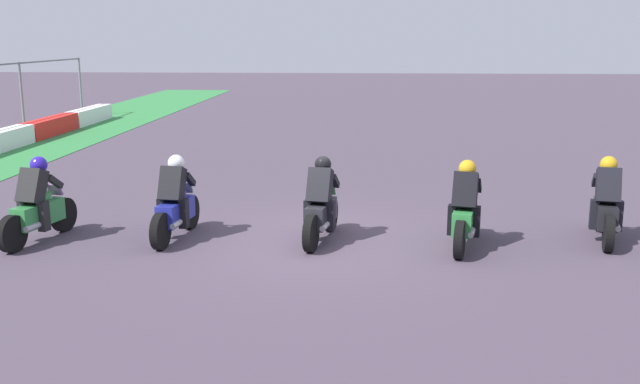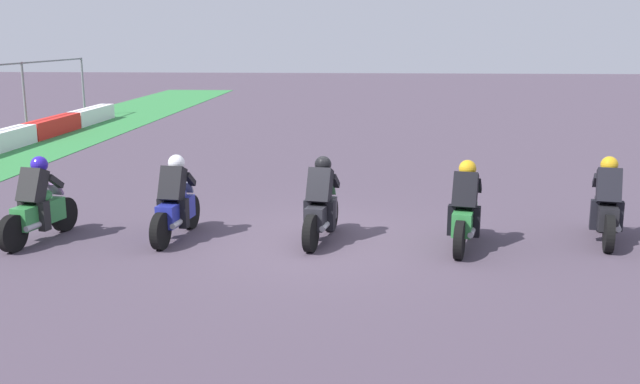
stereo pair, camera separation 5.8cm
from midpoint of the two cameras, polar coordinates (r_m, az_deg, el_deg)
ground_plane at (r=12.76m, az=0.08°, el=-3.91°), size 120.00×120.00×0.00m
rider_lane_a at (r=13.58m, az=22.02°, el=-1.12°), size 2.02×0.63×1.51m
rider_lane_b at (r=12.48m, az=11.63°, el=-1.58°), size 2.02×0.65×1.51m
rider_lane_c at (r=12.61m, az=0.24°, el=-1.17°), size 2.03×0.62×1.51m
rider_lane_d at (r=13.02m, az=-11.33°, el=-0.99°), size 2.04×0.58×1.51m
rider_lane_e at (r=13.54m, az=-21.46°, el=-1.11°), size 2.02×0.64×1.51m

